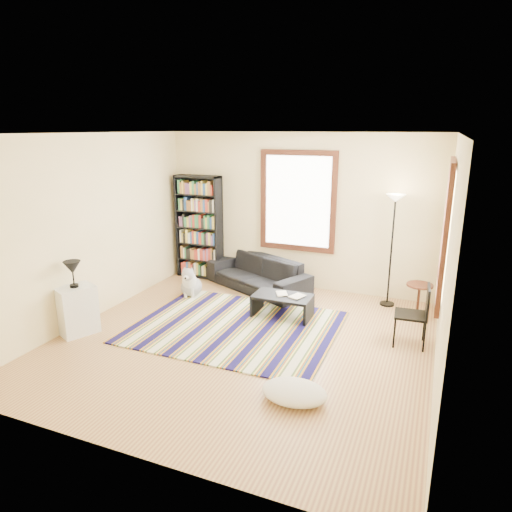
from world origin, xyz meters
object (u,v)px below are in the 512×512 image
at_px(sofa, 258,274).
at_px(floor_cushion, 294,392).
at_px(dog, 191,281).
at_px(floor_lamp, 391,251).
at_px(side_table, 418,301).
at_px(white_cabinet, 77,310).
at_px(folding_chair, 411,315).
at_px(coffee_table, 282,306).
at_px(bookshelf, 199,227).

xyz_separation_m(sofa, floor_cushion, (1.70, -3.14, -0.21)).
bearing_deg(dog, floor_cushion, -56.53).
relative_size(floor_lamp, side_table, 3.44).
bearing_deg(floor_lamp, side_table, -34.12).
bearing_deg(white_cabinet, side_table, 53.66).
relative_size(folding_chair, white_cabinet, 1.23).
bearing_deg(coffee_table, sofa, 128.58).
distance_m(coffee_table, white_cabinet, 3.04).
xyz_separation_m(floor_lamp, folding_chair, (0.45, -1.38, -0.50)).
bearing_deg(floor_cushion, dog, 138.15).
height_order(floor_lamp, dog, floor_lamp).
relative_size(coffee_table, dog, 1.62).
xyz_separation_m(floor_lamp, dog, (-3.26, -0.86, -0.65)).
bearing_deg(sofa, bookshelf, -166.53).
bearing_deg(bookshelf, floor_lamp, -2.67).
bearing_deg(floor_cushion, bookshelf, 131.72).
xyz_separation_m(coffee_table, side_table, (1.96, 0.81, 0.09)).
distance_m(sofa, floor_cushion, 3.58).
bearing_deg(folding_chair, bookshelf, 155.81).
distance_m(bookshelf, side_table, 4.24).
distance_m(coffee_table, side_table, 2.12).
distance_m(bookshelf, coffee_table, 2.68).
bearing_deg(coffee_table, floor_cushion, -67.60).
distance_m(bookshelf, floor_lamp, 3.65).
height_order(sofa, folding_chair, folding_chair).
bearing_deg(sofa, floor_lamp, 27.32).
height_order(coffee_table, floor_lamp, floor_lamp).
bearing_deg(sofa, white_cabinet, -97.37).
xyz_separation_m(bookshelf, white_cabinet, (-0.36, -2.97, -0.65)).
bearing_deg(floor_lamp, white_cabinet, -144.99).
height_order(bookshelf, coffee_table, bookshelf).
bearing_deg(folding_chair, side_table, 83.79).
xyz_separation_m(white_cabinet, dog, (0.75, 1.94, -0.07)).
relative_size(sofa, white_cabinet, 2.90).
height_order(sofa, floor_cushion, sofa).
xyz_separation_m(floor_cushion, floor_lamp, (0.60, 3.24, 0.84)).
distance_m(coffee_table, dog, 1.82).
relative_size(bookshelf, white_cabinet, 2.86).
relative_size(sofa, floor_cushion, 2.78).
bearing_deg(folding_chair, floor_cushion, -122.78).
xyz_separation_m(sofa, side_table, (2.80, -0.24, -0.03)).
bearing_deg(folding_chair, white_cabinet, -165.69).
bearing_deg(folding_chair, sofa, 151.59).
xyz_separation_m(floor_lamp, side_table, (0.50, -0.34, -0.66)).
bearing_deg(folding_chair, floor_lamp, 104.50).
relative_size(coffee_table, floor_lamp, 0.48).
bearing_deg(folding_chair, dog, 168.62).
relative_size(floor_lamp, white_cabinet, 2.66).
xyz_separation_m(bookshelf, dog, (0.39, -1.03, -0.72)).
bearing_deg(white_cabinet, bookshelf, 108.04).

